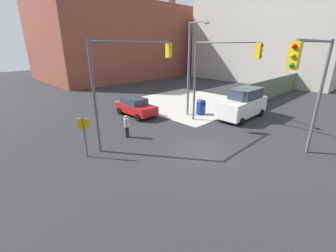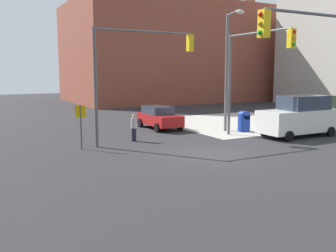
# 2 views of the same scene
# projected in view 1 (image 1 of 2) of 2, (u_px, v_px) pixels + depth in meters

# --- Properties ---
(ground_plane) EXTENTS (120.00, 120.00, 0.00)m
(ground_plane) POSITION_uv_depth(u_px,v_px,m) (203.00, 152.00, 13.87)
(ground_plane) COLOR #28282B
(sidewalk_corner) EXTENTS (12.00, 12.00, 0.01)m
(sidewalk_corner) POSITION_uv_depth(u_px,v_px,m) (188.00, 102.00, 25.83)
(sidewalk_corner) COLOR #ADA89E
(sidewalk_corner) RESTS_ON ground
(construction_fence) EXTENTS (20.00, 0.12, 2.40)m
(construction_fence) POSITION_uv_depth(u_px,v_px,m) (272.00, 88.00, 27.44)
(construction_fence) COLOR #56664C
(construction_fence) RESTS_ON ground
(building_warehouse_north) EXTENTS (32.00, 18.00, 13.41)m
(building_warehouse_north) POSITION_uv_depth(u_px,v_px,m) (125.00, 42.00, 46.14)
(building_warehouse_north) COLOR brown
(building_warehouse_north) RESTS_ON ground
(building_loft_east) EXTENTS (20.00, 24.00, 21.55)m
(building_loft_east) POSITION_uv_depth(u_px,v_px,m) (278.00, 18.00, 41.16)
(building_loft_east) COLOR #ADA89E
(building_loft_east) RESTS_ON ground
(smokestack) EXTENTS (1.80, 1.80, 17.45)m
(smokestack) POSITION_uv_depth(u_px,v_px,m) (171.00, 32.00, 48.98)
(smokestack) COLOR brown
(smokestack) RESTS_ON ground
(traffic_signal_nw_corner) EXTENTS (6.31, 0.36, 6.50)m
(traffic_signal_nw_corner) POSITION_uv_depth(u_px,v_px,m) (129.00, 71.00, 13.94)
(traffic_signal_nw_corner) COLOR #59595B
(traffic_signal_nw_corner) RESTS_ON ground
(traffic_signal_se_corner) EXTENTS (5.77, 0.36, 6.50)m
(traffic_signal_se_corner) POSITION_uv_depth(u_px,v_px,m) (312.00, 80.00, 10.77)
(traffic_signal_se_corner) COLOR #59595B
(traffic_signal_se_corner) RESTS_ON ground
(traffic_signal_ne_corner) EXTENTS (0.36, 5.51, 6.50)m
(traffic_signal_ne_corner) POSITION_uv_depth(u_px,v_px,m) (217.00, 67.00, 16.86)
(traffic_signal_ne_corner) COLOR #59595B
(traffic_signal_ne_corner) RESTS_ON ground
(street_lamp_corner) EXTENTS (1.15, 2.55, 8.00)m
(street_lamp_corner) POSITION_uv_depth(u_px,v_px,m) (191.00, 63.00, 19.27)
(street_lamp_corner) COLOR slate
(street_lamp_corner) RESTS_ON ground
(warning_sign_two_way) EXTENTS (0.48, 0.48, 2.40)m
(warning_sign_two_way) POSITION_uv_depth(u_px,v_px,m) (84.00, 131.00, 12.70)
(warning_sign_two_way) COLOR #4C4C4C
(warning_sign_two_way) RESTS_ON ground
(mailbox_blue) EXTENTS (0.56, 0.64, 1.43)m
(mailbox_blue) POSITION_uv_depth(u_px,v_px,m) (201.00, 106.00, 21.05)
(mailbox_blue) COLOR navy
(mailbox_blue) RESTS_ON ground
(coupe_red) EXTENTS (2.02, 4.15, 1.62)m
(coupe_red) POSITION_uv_depth(u_px,v_px,m) (136.00, 107.00, 20.72)
(coupe_red) COLOR #B21919
(coupe_red) RESTS_ON ground
(van_white_delivery) EXTENTS (5.40, 2.32, 2.62)m
(van_white_delivery) POSITION_uv_depth(u_px,v_px,m) (243.00, 104.00, 19.94)
(van_white_delivery) COLOR white
(van_white_delivery) RESTS_ON ground
(pedestrian_crossing) EXTENTS (0.36, 0.36, 1.63)m
(pedestrian_crossing) POSITION_uv_depth(u_px,v_px,m) (127.00, 126.00, 15.76)
(pedestrian_crossing) COLOR #B2B2B7
(pedestrian_crossing) RESTS_ON ground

